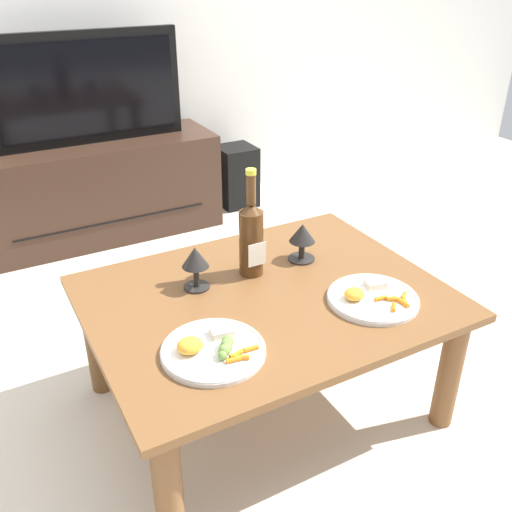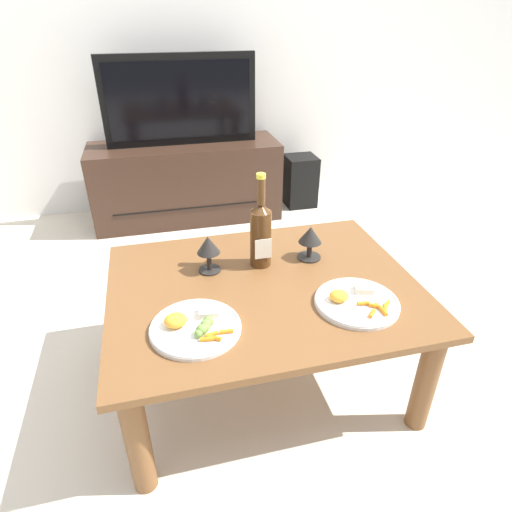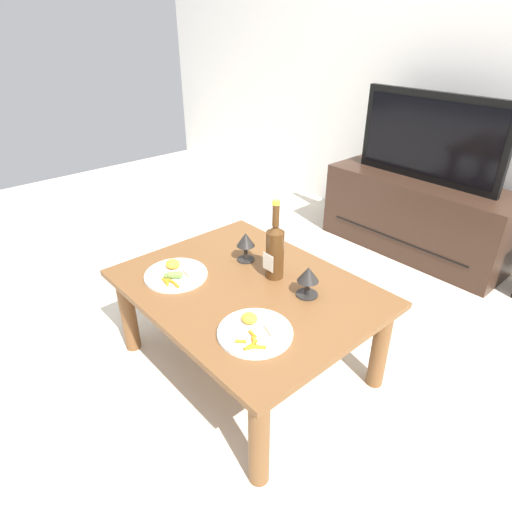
{
  "view_description": "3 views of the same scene",
  "coord_description": "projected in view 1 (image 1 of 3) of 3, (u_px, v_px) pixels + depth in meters",
  "views": [
    {
      "loc": [
        -0.7,
        -1.22,
        1.3
      ],
      "look_at": [
        0.0,
        0.07,
        0.52
      ],
      "focal_mm": 39.32,
      "sensor_mm": 36.0,
      "label": 1
    },
    {
      "loc": [
        -0.32,
        -1.16,
        1.23
      ],
      "look_at": [
        -0.02,
        0.04,
        0.52
      ],
      "focal_mm": 30.14,
      "sensor_mm": 36.0,
      "label": 2
    },
    {
      "loc": [
        1.14,
        -0.96,
        1.39
      ],
      "look_at": [
        -0.03,
        0.07,
        0.52
      ],
      "focal_mm": 30.4,
      "sensor_mm": 36.0,
      "label": 3
    }
  ],
  "objects": [
    {
      "name": "goblet_right",
      "position": [
        302.0,
        236.0,
        1.8
      ],
      "size": [
        0.09,
        0.09,
        0.13
      ],
      "color": "black",
      "rests_on": "dining_table"
    },
    {
      "name": "tv_screen",
      "position": [
        87.0,
        89.0,
        2.64
      ],
      "size": [
        0.91,
        0.05,
        0.52
      ],
      "color": "black",
      "rests_on": "tv_stand"
    },
    {
      "name": "goblet_left",
      "position": [
        195.0,
        260.0,
        1.64
      ],
      "size": [
        0.08,
        0.08,
        0.14
      ],
      "color": "black",
      "rests_on": "dining_table"
    },
    {
      "name": "dining_table",
      "position": [
        266.0,
        314.0,
        1.69
      ],
      "size": [
        1.03,
        0.8,
        0.42
      ],
      "color": "brown",
      "rests_on": "ground_plane"
    },
    {
      "name": "dinner_plate_right",
      "position": [
        372.0,
        298.0,
        1.62
      ],
      "size": [
        0.26,
        0.26,
        0.05
      ],
      "color": "white",
      "rests_on": "dining_table"
    },
    {
      "name": "wine_bottle",
      "position": [
        251.0,
        235.0,
        1.7
      ],
      "size": [
        0.08,
        0.08,
        0.34
      ],
      "color": "#4C2D14",
      "rests_on": "dining_table"
    },
    {
      "name": "dinner_plate_left",
      "position": [
        213.0,
        349.0,
        1.4
      ],
      "size": [
        0.27,
        0.27,
        0.05
      ],
      "color": "white",
      "rests_on": "dining_table"
    },
    {
      "name": "floor_speaker",
      "position": [
        236.0,
        176.0,
        3.26
      ],
      "size": [
        0.21,
        0.21,
        0.35
      ],
      "primitive_type": "cube",
      "rotation": [
        0.0,
        0.0,
        0.0
      ],
      "color": "black",
      "rests_on": "ground_plane"
    },
    {
      "name": "ground_plane",
      "position": [
        265.0,
        403.0,
        1.85
      ],
      "size": [
        6.4,
        6.4,
        0.0
      ],
      "primitive_type": "plane",
      "color": "beige"
    },
    {
      "name": "tv_stand",
      "position": [
        101.0,
        189.0,
        2.88
      ],
      "size": [
        1.18,
        0.42,
        0.5
      ],
      "color": "#382319",
      "rests_on": "ground_plane"
    }
  ]
}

